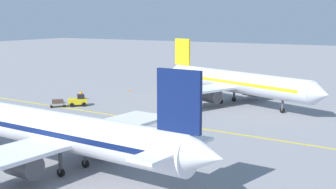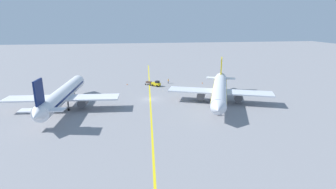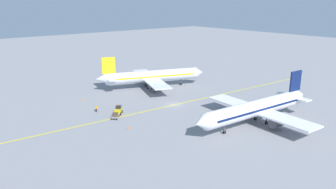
# 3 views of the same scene
# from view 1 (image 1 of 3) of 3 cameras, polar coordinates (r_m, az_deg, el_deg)

# --- Properties ---
(ground_plane) EXTENTS (400.00, 400.00, 0.00)m
(ground_plane) POSITION_cam_1_polar(r_m,az_deg,el_deg) (67.42, -2.98, -3.10)
(ground_plane) COLOR gray
(apron_yellow_centreline) EXTENTS (8.85, 119.73, 0.01)m
(apron_yellow_centreline) POSITION_cam_1_polar(r_m,az_deg,el_deg) (67.42, -2.98, -3.10)
(apron_yellow_centreline) COLOR yellow
(apron_yellow_centreline) RESTS_ON ground
(airplane_at_gate) EXTENTS (28.04, 34.27, 10.60)m
(airplane_at_gate) POSITION_cam_1_polar(r_m,az_deg,el_deg) (79.95, 8.13, 1.49)
(airplane_at_gate) COLOR silver
(airplane_at_gate) RESTS_ON ground
(airplane_adjacent_stand) EXTENTS (28.32, 35.54, 10.60)m
(airplane_adjacent_stand) POSITION_cam_1_polar(r_m,az_deg,el_deg) (46.12, -12.93, -4.47)
(airplane_adjacent_stand) COLOR white
(airplane_adjacent_stand) RESTS_ON ground
(baggage_tug_white) EXTENTS (3.20, 3.16, 2.11)m
(baggage_tug_white) POSITION_cam_1_polar(r_m,az_deg,el_deg) (79.04, -10.91, -0.74)
(baggage_tug_white) COLOR gold
(baggage_tug_white) RESTS_ON ground
(baggage_cart_trailing) EXTENTS (2.84, 2.81, 1.24)m
(baggage_cart_trailing) POSITION_cam_1_polar(r_m,az_deg,el_deg) (78.86, -13.29, -0.95)
(baggage_cart_trailing) COLOR gray
(baggage_cart_trailing) RESTS_ON ground
(ground_crew_worker) EXTENTS (0.25, 0.58, 1.68)m
(ground_crew_worker) POSITION_cam_1_polar(r_m,az_deg,el_deg) (84.81, -10.59, -0.04)
(ground_crew_worker) COLOR #23232D
(ground_crew_worker) RESTS_ON ground
(traffic_cone_near_nose) EXTENTS (0.32, 0.32, 0.55)m
(traffic_cone_near_nose) POSITION_cam_1_polar(r_m,az_deg,el_deg) (93.02, -4.75, 0.51)
(traffic_cone_near_nose) COLOR orange
(traffic_cone_near_nose) RESTS_ON ground
(traffic_cone_mid_apron) EXTENTS (0.32, 0.32, 0.55)m
(traffic_cone_mid_apron) POSITION_cam_1_polar(r_m,az_deg,el_deg) (74.65, -17.91, -2.11)
(traffic_cone_mid_apron) COLOR orange
(traffic_cone_mid_apron) RESTS_ON ground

